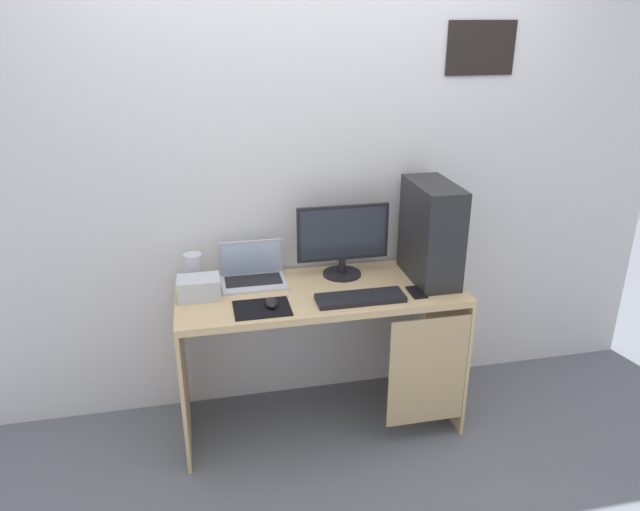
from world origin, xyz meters
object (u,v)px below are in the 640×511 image
object	(u,v)px
monitor	(343,240)
keyboard	(360,298)
pc_tower	(431,232)
laptop	(253,274)
mouse_left	(271,303)
projector	(199,288)
cell_phone	(417,292)
speaker	(194,269)

from	to	relation	value
monitor	keyboard	distance (m)	0.35
pc_tower	monitor	distance (m)	0.44
pc_tower	keyboard	distance (m)	0.51
laptop	mouse_left	world-z (taller)	laptop
laptop	mouse_left	distance (m)	0.30
projector	keyboard	bearing A→B (deg)	-14.47
monitor	laptop	xyz separation A→B (m)	(-0.46, 0.02, -0.15)
laptop	pc_tower	bearing A→B (deg)	-9.06
mouse_left	monitor	bearing A→B (deg)	34.48
cell_phone	projector	bearing A→B (deg)	170.38
keyboard	projector	bearing A→B (deg)	165.53
keyboard	speaker	bearing A→B (deg)	155.25
speaker	cell_phone	size ratio (longest dim) A/B	1.23
keyboard	cell_phone	world-z (taller)	keyboard
laptop	mouse_left	size ratio (longest dim) A/B	3.35
pc_tower	speaker	xyz separation A→B (m)	(-1.17, 0.17, -0.17)
keyboard	mouse_left	size ratio (longest dim) A/B	4.38
projector	cell_phone	size ratio (longest dim) A/B	1.54
keyboard	cell_phone	bearing A→B (deg)	3.40
monitor	laptop	bearing A→B (deg)	177.65
laptop	projector	size ratio (longest dim) A/B	1.61
pc_tower	monitor	size ratio (longest dim) A/B	1.06
mouse_left	projector	bearing A→B (deg)	151.92
projector	keyboard	world-z (taller)	projector
pc_tower	laptop	distance (m)	0.92
speaker	monitor	bearing A→B (deg)	-3.96
mouse_left	cell_phone	xyz separation A→B (m)	(0.71, -0.00, -0.02)
cell_phone	mouse_left	bearing A→B (deg)	179.76
speaker	mouse_left	xyz separation A→B (m)	(0.34, -0.33, -0.06)
monitor	projector	distance (m)	0.75
laptop	projector	xyz separation A→B (m)	(-0.27, -0.13, 0.01)
projector	keyboard	xyz separation A→B (m)	(0.74, -0.19, -0.04)
monitor	speaker	size ratio (longest dim) A/B	2.94
projector	mouse_left	bearing A→B (deg)	-28.08
pc_tower	monitor	world-z (taller)	pc_tower
pc_tower	projector	distance (m)	1.17
monitor	projector	bearing A→B (deg)	-171.57
monitor	cell_phone	bearing A→B (deg)	-43.22
pc_tower	laptop	bearing A→B (deg)	170.94
pc_tower	mouse_left	xyz separation A→B (m)	(-0.83, -0.16, -0.23)
monitor	speaker	distance (m)	0.76
cell_phone	keyboard	bearing A→B (deg)	-176.60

